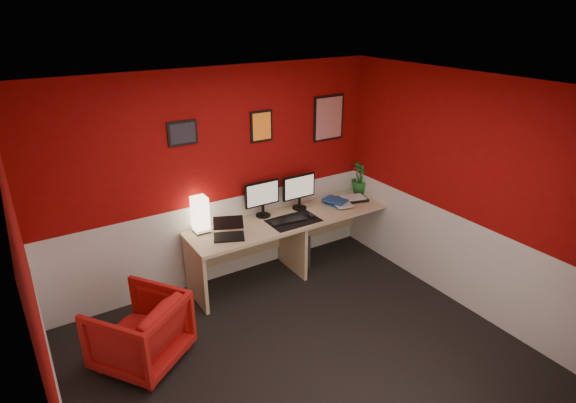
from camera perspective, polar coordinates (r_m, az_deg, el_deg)
The scene contains 26 objects.
ground at distance 4.65m, azimuth 1.71°, elevation -18.68°, with size 4.00×3.50×0.01m, color black.
ceiling at distance 3.53m, azimuth 2.19°, elevation 13.31°, with size 4.00×3.50×0.01m, color white.
wall_back at distance 5.35m, azimuth -8.59°, elevation 2.57°, with size 4.00×0.01×2.50m, color maroon.
wall_front at distance 2.91m, azimuth 22.56°, elevation -18.37°, with size 4.00×0.01×2.50m, color maroon.
wall_left at distance 3.41m, azimuth -28.01°, elevation -12.75°, with size 0.01×3.50×2.50m, color maroon.
wall_right at distance 5.23m, azimuth 20.46°, elevation 0.83°, with size 0.01×3.50×2.50m, color maroon.
wainscot_back at distance 5.65m, azimuth -8.12°, elevation -4.59°, with size 4.00×0.01×1.00m, color silver.
wainscot_right at distance 5.53m, azimuth 19.36°, elevation -6.39°, with size 0.01×3.50×1.00m, color silver.
desk at distance 5.77m, azimuth 0.59°, elevation -5.21°, with size 2.60×0.65×0.73m, color #CEB684.
shoji_lamp at distance 5.26m, azimuth -10.63°, elevation -1.71°, with size 0.16×0.16×0.40m, color #FFE5B2.
laptop at distance 5.12m, azimuth -7.25°, elevation -3.29°, with size 0.33×0.23×0.22m, color black.
monitor_left at distance 5.54m, azimuth -3.11°, elevation 0.97°, with size 0.45×0.06×0.58m, color black.
monitor_right at distance 5.74m, azimuth 1.41°, elevation 1.81°, with size 0.45×0.06×0.58m, color black.
desk_mat at distance 5.51m, azimuth 0.69°, elevation -2.34°, with size 0.60×0.38×0.01m, color black.
keyboard at distance 5.49m, azimuth -0.02°, elevation -2.34°, with size 0.42×0.14×0.02m, color black.
mouse at distance 5.60m, azimuth 2.86°, elevation -1.78°, with size 0.06×0.10×0.03m, color black.
book_bottom at distance 5.92m, azimuth 5.15°, elevation -0.46°, with size 0.22×0.30×0.03m, color #1F488F.
book_middle at distance 5.89m, azimuth 5.61°, elevation -0.37°, with size 0.21×0.28×0.02m, color silver.
book_top at distance 5.86m, azimuth 5.21°, elevation -0.20°, with size 0.21×0.29×0.03m, color #1F488F.
zen_tray at distance 6.15m, azimuth 7.92°, elevation 0.31°, with size 0.35×0.25×0.03m, color black.
potted_plant at distance 6.34m, azimuth 8.81°, elevation 2.88°, with size 0.24×0.24×0.42m, color #19591E.
pc_tower at distance 5.98m, azimuth 0.68°, elevation -5.66°, with size 0.20×0.45×0.45m, color #99999E.
armchair at distance 4.63m, azimuth -17.62°, elevation -14.80°, with size 0.72×0.74×0.67m, color red.
art_left at distance 5.03m, azimuth -12.73°, elevation 8.14°, with size 0.32×0.02×0.26m, color black.
art_center at distance 5.41m, azimuth -3.26°, elevation 9.14°, with size 0.28×0.02×0.36m, color orange.
art_right at distance 5.92m, azimuth 4.96°, elevation 10.11°, with size 0.44×0.02×0.56m, color red.
Camera 1 is at (-1.96, -2.87, 3.09)m, focal length 29.19 mm.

